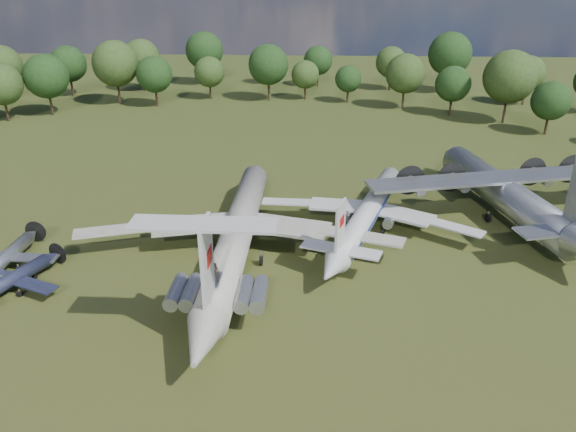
# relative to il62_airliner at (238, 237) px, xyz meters

# --- Properties ---
(ground) EXTENTS (300.00, 300.00, 0.00)m
(ground) POSITION_rel_il62_airliner_xyz_m (-1.94, 0.31, -2.44)
(ground) COLOR #1D3A13
(ground) RESTS_ON ground
(il62_airliner) EXTENTS (38.83, 50.16, 4.87)m
(il62_airliner) POSITION_rel_il62_airliner_xyz_m (0.00, 0.00, 0.00)
(il62_airliner) COLOR #BABAB5
(il62_airliner) RESTS_ON ground
(tu104_jet) EXTENTS (39.17, 45.18, 3.81)m
(tu104_jet) POSITION_rel_il62_airliner_xyz_m (15.69, 7.95, -0.53)
(tu104_jet) COLOR silver
(tu104_jet) RESTS_ON ground
(an12_transport) EXTENTS (45.70, 48.95, 5.46)m
(an12_transport) POSITION_rel_il62_airliner_xyz_m (34.09, 12.55, 0.29)
(an12_transport) COLOR #93959A
(an12_transport) RESTS_ON ground
(small_prop_west) EXTENTS (15.42, 17.56, 2.14)m
(small_prop_west) POSITION_rel_il62_airliner_xyz_m (-22.59, -8.83, -1.37)
(small_prop_west) COLOR #151C30
(small_prop_west) RESTS_ON ground
(small_prop_northwest) EXTENTS (11.77, 15.67, 2.23)m
(small_prop_northwest) POSITION_rel_il62_airliner_xyz_m (-25.42, -4.27, -1.32)
(small_prop_northwest) COLOR #9C9EA3
(small_prop_northwest) RESTS_ON ground
(person_on_il62) EXTENTS (0.71, 0.47, 1.93)m
(person_on_il62) POSITION_rel_il62_airliner_xyz_m (-0.17, -13.65, 3.40)
(person_on_il62) COLOR brown
(person_on_il62) RESTS_ON il62_airliner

